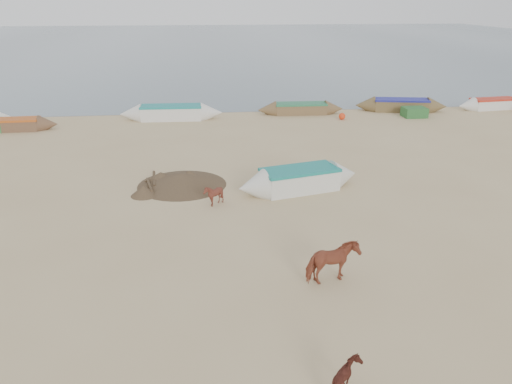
# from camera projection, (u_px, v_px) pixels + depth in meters

# --- Properties ---
(ground) EXTENTS (140.00, 140.00, 0.00)m
(ground) POSITION_uv_depth(u_px,v_px,m) (272.00, 273.00, 14.54)
(ground) COLOR tan
(ground) RESTS_ON ground
(sea) EXTENTS (160.00, 160.00, 0.00)m
(sea) POSITION_uv_depth(u_px,v_px,m) (206.00, 42.00, 90.41)
(sea) COLOR slate
(sea) RESTS_ON ground
(cow_adult) EXTENTS (1.61, 1.05, 1.25)m
(cow_adult) POSITION_uv_depth(u_px,v_px,m) (332.00, 262.00, 13.88)
(cow_adult) COLOR brown
(cow_adult) RESTS_ON ground
(calf_front) EXTENTS (0.80, 0.71, 0.87)m
(calf_front) POSITION_uv_depth(u_px,v_px,m) (214.00, 195.00, 19.16)
(calf_front) COLOR #55241B
(calf_front) RESTS_ON ground
(calf_right) EXTENTS (0.80, 0.89, 0.78)m
(calf_right) POSITION_uv_depth(u_px,v_px,m) (348.00, 380.00, 9.94)
(calf_right) COLOR #58261C
(calf_right) RESTS_ON ground
(near_canoe) EXTENTS (5.52, 2.68, 0.95)m
(near_canoe) POSITION_uv_depth(u_px,v_px,m) (300.00, 179.00, 20.66)
(near_canoe) COLOR silver
(near_canoe) RESTS_ON ground
(debris_pile) EXTENTS (4.70, 4.70, 0.52)m
(debris_pile) POSITION_uv_depth(u_px,v_px,m) (182.00, 179.00, 21.31)
(debris_pile) COLOR brown
(debris_pile) RESTS_ON ground
(waterline_canoes) EXTENTS (56.34, 4.52, 0.95)m
(waterline_canoes) POSITION_uv_depth(u_px,v_px,m) (237.00, 111.00, 33.42)
(waterline_canoes) COLOR brown
(waterline_canoes) RESTS_ON ground
(beach_clutter) EXTENTS (45.33, 3.43, 0.64)m
(beach_clutter) POSITION_uv_depth(u_px,v_px,m) (282.00, 115.00, 32.75)
(beach_clutter) COLOR #327038
(beach_clutter) RESTS_ON ground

